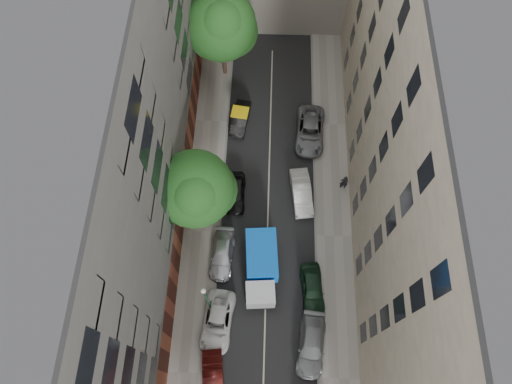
{
  "coord_description": "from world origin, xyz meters",
  "views": [
    {
      "loc": [
        -0.48,
        -13.0,
        35.88
      ],
      "look_at": [
        -0.99,
        1.03,
        6.0
      ],
      "focal_mm": 32.0,
      "sensor_mm": 36.0,
      "label": 1
    }
  ],
  "objects_px": {
    "pedestrian": "(344,182)",
    "car_left_5": "(240,118)",
    "car_left_2": "(217,322)",
    "lamp_post": "(206,298)",
    "car_right_3": "(301,192)",
    "tree_mid": "(196,191)",
    "car_left_1": "(213,379)",
    "tree_far": "(222,28)",
    "car_left_4": "(236,193)",
    "car_right_2": "(312,288)",
    "car_left_3": "(222,255)",
    "car_right_4": "(310,131)",
    "tarp_truck": "(261,267)",
    "car_right_1": "(311,345)"
  },
  "relations": [
    {
      "from": "pedestrian",
      "to": "car_left_5",
      "type": "bearing_deg",
      "value": -30.36
    },
    {
      "from": "car_left_2",
      "to": "lamp_post",
      "type": "bearing_deg",
      "value": 124.41
    },
    {
      "from": "car_left_5",
      "to": "car_right_3",
      "type": "distance_m",
      "value": 9.28
    },
    {
      "from": "tree_mid",
      "to": "lamp_post",
      "type": "distance_m",
      "value": 7.73
    },
    {
      "from": "car_left_5",
      "to": "car_right_3",
      "type": "xyz_separation_m",
      "value": [
        5.6,
        -7.4,
        0.09
      ]
    },
    {
      "from": "car_left_1",
      "to": "tree_far",
      "type": "height_order",
      "value": "tree_far"
    },
    {
      "from": "car_left_4",
      "to": "car_right_2",
      "type": "bearing_deg",
      "value": -51.84
    },
    {
      "from": "car_left_3",
      "to": "car_left_4",
      "type": "distance_m",
      "value": 5.57
    },
    {
      "from": "car_right_4",
      "to": "lamp_post",
      "type": "height_order",
      "value": "lamp_post"
    },
    {
      "from": "car_right_2",
      "to": "lamp_post",
      "type": "relative_size",
      "value": 0.69
    },
    {
      "from": "car_left_1",
      "to": "tree_mid",
      "type": "xyz_separation_m",
      "value": [
        -1.8,
        12.58,
        4.83
      ]
    },
    {
      "from": "car_left_1",
      "to": "car_left_5",
      "type": "bearing_deg",
      "value": 80.81
    },
    {
      "from": "car_left_1",
      "to": "car_left_5",
      "type": "xyz_separation_m",
      "value": [
        0.8,
        22.4,
        -0.03
      ]
    },
    {
      "from": "car_left_5",
      "to": "car_right_4",
      "type": "bearing_deg",
      "value": -2.45
    },
    {
      "from": "car_left_3",
      "to": "car_right_3",
      "type": "relative_size",
      "value": 0.99
    },
    {
      "from": "tarp_truck",
      "to": "car_right_1",
      "type": "xyz_separation_m",
      "value": [
        3.88,
        -5.53,
        -0.79
      ]
    },
    {
      "from": "tree_far",
      "to": "pedestrian",
      "type": "height_order",
      "value": "tree_far"
    },
    {
      "from": "car_left_5",
      "to": "pedestrian",
      "type": "distance_m",
      "value": 11.27
    },
    {
      "from": "car_left_2",
      "to": "tree_mid",
      "type": "distance_m",
      "value": 9.99
    },
    {
      "from": "car_right_3",
      "to": "lamp_post",
      "type": "bearing_deg",
      "value": -132.85
    },
    {
      "from": "tree_mid",
      "to": "pedestrian",
      "type": "distance_m",
      "value": 13.03
    },
    {
      "from": "lamp_post",
      "to": "pedestrian",
      "type": "xyz_separation_m",
      "value": [
        10.6,
        10.8,
        -2.79
      ]
    },
    {
      "from": "car_left_3",
      "to": "car_left_4",
      "type": "height_order",
      "value": "car_left_4"
    },
    {
      "from": "car_right_4",
      "to": "pedestrian",
      "type": "distance_m",
      "value": 5.99
    },
    {
      "from": "car_left_4",
      "to": "car_right_2",
      "type": "xyz_separation_m",
      "value": [
        6.4,
        -8.0,
        0.04
      ]
    },
    {
      "from": "car_left_2",
      "to": "car_right_3",
      "type": "relative_size",
      "value": 1.09
    },
    {
      "from": "tarp_truck",
      "to": "car_right_3",
      "type": "xyz_separation_m",
      "value": [
        3.23,
        6.87,
        -0.75
      ]
    },
    {
      "from": "tree_far",
      "to": "car_right_2",
      "type": "bearing_deg",
      "value": -69.09
    },
    {
      "from": "tree_far",
      "to": "car_left_5",
      "type": "bearing_deg",
      "value": -73.12
    },
    {
      "from": "car_left_2",
      "to": "car_right_4",
      "type": "distance_m",
      "value": 18.63
    },
    {
      "from": "car_left_4",
      "to": "tree_far",
      "type": "height_order",
      "value": "tree_far"
    },
    {
      "from": "car_left_4",
      "to": "tree_far",
      "type": "bearing_deg",
      "value": 96.84
    },
    {
      "from": "car_right_3",
      "to": "tarp_truck",
      "type": "bearing_deg",
      "value": -122.7
    },
    {
      "from": "car_right_2",
      "to": "tree_far",
      "type": "relative_size",
      "value": 0.45
    },
    {
      "from": "car_right_1",
      "to": "car_left_5",
      "type": "bearing_deg",
      "value": 113.65
    },
    {
      "from": "lamp_post",
      "to": "car_left_5",
      "type": "bearing_deg",
      "value": 85.37
    },
    {
      "from": "car_right_2",
      "to": "lamp_post",
      "type": "height_order",
      "value": "lamp_post"
    },
    {
      "from": "car_right_4",
      "to": "car_left_4",
      "type": "bearing_deg",
      "value": -131.56
    },
    {
      "from": "car_left_5",
      "to": "car_left_2",
      "type": "bearing_deg",
      "value": -84.32
    },
    {
      "from": "car_right_3",
      "to": "pedestrian",
      "type": "relative_size",
      "value": 2.33
    },
    {
      "from": "car_left_3",
      "to": "lamp_post",
      "type": "height_order",
      "value": "lamp_post"
    },
    {
      "from": "car_left_3",
      "to": "pedestrian",
      "type": "distance_m",
      "value": 12.0
    },
    {
      "from": "car_left_4",
      "to": "car_right_2",
      "type": "relative_size",
      "value": 0.94
    },
    {
      "from": "lamp_post",
      "to": "car_left_2",
      "type": "bearing_deg",
      "value": -61.24
    },
    {
      "from": "car_right_4",
      "to": "tree_mid",
      "type": "bearing_deg",
      "value": -132.79
    },
    {
      "from": "car_left_5",
      "to": "car_right_4",
      "type": "distance_m",
      "value": 6.51
    },
    {
      "from": "tarp_truck",
      "to": "tree_mid",
      "type": "height_order",
      "value": "tree_mid"
    },
    {
      "from": "lamp_post",
      "to": "pedestrian",
      "type": "bearing_deg",
      "value": 45.53
    },
    {
      "from": "car_left_3",
      "to": "pedestrian",
      "type": "bearing_deg",
      "value": 36.44
    },
    {
      "from": "car_right_2",
      "to": "car_right_4",
      "type": "xyz_separation_m",
      "value": [
        -0.0,
        14.4,
        0.05
      ]
    }
  ]
}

